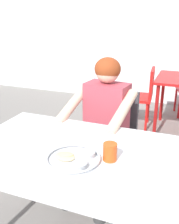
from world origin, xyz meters
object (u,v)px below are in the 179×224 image
(chair_foreground, at_px, (112,131))
(diner_foreground, at_px, (101,119))
(chair_red_left, at_px, (142,93))
(drinking_cup, at_px, (110,151))
(table_foreground, at_px, (72,161))
(thali_tray, at_px, (74,158))

(chair_foreground, xyz_separation_m, diner_foreground, (-0.02, -0.22, 0.20))
(diner_foreground, xyz_separation_m, chair_red_left, (0.05, 1.59, -0.22))
(drinking_cup, distance_m, diner_foreground, 0.70)
(chair_red_left, bearing_deg, chair_foreground, -90.98)
(diner_foreground, bearing_deg, drinking_cup, -67.47)
(drinking_cup, bearing_deg, table_foreground, 174.80)
(drinking_cup, xyz_separation_m, chair_foreground, (-0.24, 0.86, -0.30))
(drinking_cup, xyz_separation_m, chair_red_left, (-0.22, 2.23, -0.32))
(drinking_cup, height_order, chair_foreground, chair_foreground)
(thali_tray, xyz_separation_m, drinking_cup, (0.18, 0.07, 0.04))
(thali_tray, height_order, diner_foreground, diner_foreground)
(thali_tray, distance_m, diner_foreground, 0.72)
(thali_tray, bearing_deg, chair_foreground, 94.01)
(chair_red_left, bearing_deg, thali_tray, -88.96)
(thali_tray, height_order, chair_foreground, chair_foreground)
(diner_foreground, bearing_deg, chair_red_left, 88.32)
(drinking_cup, xyz_separation_m, diner_foreground, (-0.26, 0.64, -0.09))
(drinking_cup, relative_size, diner_foreground, 0.08)
(chair_red_left, bearing_deg, diner_foreground, -91.68)
(thali_tray, height_order, chair_red_left, chair_red_left)
(table_foreground, xyz_separation_m, chair_foreground, (-0.01, 0.84, -0.17))
(thali_tray, xyz_separation_m, chair_red_left, (-0.04, 2.30, -0.28))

